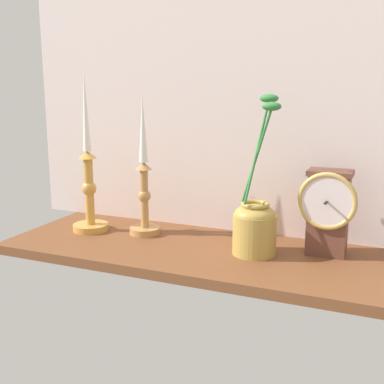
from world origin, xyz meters
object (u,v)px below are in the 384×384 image
(mantel_clock, at_px, (328,210))
(candlestick_tall_center, at_px, (89,184))
(brass_vase_jar, at_px, (255,223))
(candlestick_tall_left, at_px, (144,188))

(mantel_clock, xyz_separation_m, candlestick_tall_center, (-0.63, -0.05, 0.02))
(candlestick_tall_center, bearing_deg, brass_vase_jar, -1.44)
(candlestick_tall_left, bearing_deg, brass_vase_jar, -7.56)
(candlestick_tall_center, height_order, brass_vase_jar, candlestick_tall_center)
(mantel_clock, xyz_separation_m, candlestick_tall_left, (-0.48, -0.02, 0.02))
(mantel_clock, distance_m, candlestick_tall_left, 0.48)
(brass_vase_jar, bearing_deg, candlestick_tall_center, 178.56)
(candlestick_tall_center, distance_m, brass_vase_jar, 0.48)
(brass_vase_jar, bearing_deg, candlestick_tall_left, 172.44)
(candlestick_tall_left, xyz_separation_m, candlestick_tall_center, (-0.15, -0.03, 0.00))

